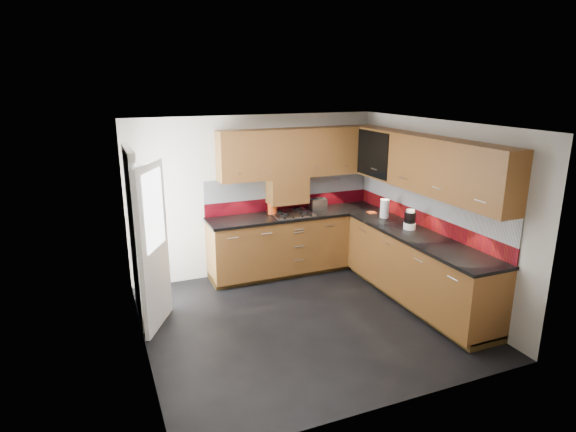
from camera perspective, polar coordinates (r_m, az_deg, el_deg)
name	(u,v)px	position (r m, az deg, el deg)	size (l,w,h in m)	color
room	(305,203)	(5.60, 2.04, 1.52)	(4.00, 3.80, 2.64)	black
base_cabinets	(351,256)	(6.99, 7.51, -4.78)	(2.70, 3.20, 0.95)	brown
countertop	(352,225)	(6.82, 7.61, -1.04)	(2.72, 3.22, 0.04)	black
backsplash	(359,200)	(7.04, 8.37, 1.91)	(2.70, 3.20, 0.54)	maroon
upper_cabinets	(363,158)	(6.77, 8.87, 6.77)	(2.50, 3.20, 0.72)	brown
extractor_hood	(287,190)	(7.28, -0.08, 3.10)	(0.60, 0.33, 0.40)	brown
glass_cabinet	(381,152)	(7.26, 10.98, 7.48)	(0.32, 0.80, 0.66)	black
back_door	(143,241)	(5.99, -16.82, -2.84)	(0.42, 1.19, 2.04)	white
gas_hob	(292,213)	(7.21, 0.43, 0.32)	(0.61, 0.53, 0.05)	silver
utensil_pot	(272,207)	(7.23, -1.91, 1.06)	(0.13, 0.13, 0.48)	#D24613
toaster	(318,204)	(7.47, 3.57, 1.41)	(0.25, 0.16, 0.18)	silver
food_processor	(410,220)	(6.67, 14.24, -0.47)	(0.16, 0.16, 0.27)	white
paper_towel	(385,209)	(7.15, 11.38, 0.87)	(0.13, 0.13, 0.27)	white
orange_cloth	(372,212)	(7.40, 9.89, 0.42)	(0.12, 0.11, 0.01)	#E64E19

